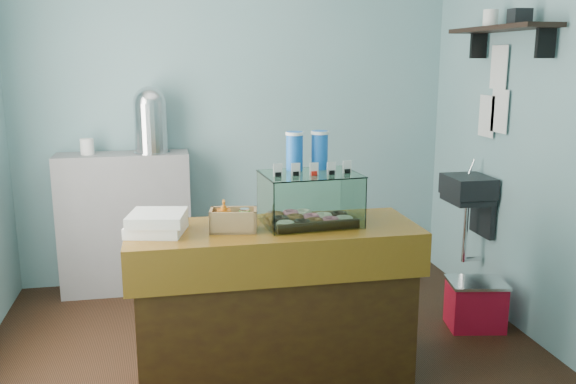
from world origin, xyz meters
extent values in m
plane|color=black|center=(0.00, 0.00, 0.00)|extent=(3.50, 3.50, 0.00)
cube|color=#72A2A7|center=(0.00, 1.50, 1.40)|extent=(3.50, 0.04, 2.80)
cube|color=#72A2A7|center=(0.00, -1.50, 1.40)|extent=(3.50, 0.04, 2.80)
cube|color=#72A2A7|center=(1.75, 0.00, 1.40)|extent=(0.04, 3.00, 2.80)
cube|color=black|center=(1.58, 0.55, 0.90)|extent=(0.30, 0.35, 0.15)
cube|color=black|center=(1.71, 0.55, 0.70)|extent=(0.04, 0.30, 0.35)
cylinder|color=silver|center=(1.65, 0.65, 1.02)|extent=(0.02, 0.02, 0.12)
cylinder|color=silver|center=(1.58, 0.55, 0.55)|extent=(0.04, 0.04, 0.45)
cube|color=black|center=(1.60, 0.30, 2.00)|extent=(0.25, 1.00, 0.03)
cube|color=black|center=(1.67, -0.10, 1.90)|extent=(0.12, 0.03, 0.18)
cube|color=black|center=(1.67, 0.70, 1.90)|extent=(0.12, 0.03, 0.18)
cube|color=white|center=(1.73, 0.45, 1.45)|extent=(0.01, 0.21, 0.30)
cube|color=white|center=(1.73, 0.62, 1.40)|extent=(0.01, 0.21, 0.30)
cube|color=white|center=(1.73, 0.50, 1.75)|extent=(0.01, 0.21, 0.30)
cube|color=#3C260B|center=(0.00, -0.25, 0.42)|extent=(1.50, 0.56, 0.84)
cube|color=#472809|center=(0.00, -0.25, 0.87)|extent=(1.60, 0.60, 0.06)
cube|color=#472809|center=(0.00, -0.53, 0.75)|extent=(1.60, 0.04, 0.18)
cube|color=gray|center=(-0.90, 1.32, 0.55)|extent=(1.00, 0.32, 1.10)
cube|color=#362010|center=(0.21, -0.22, 0.91)|extent=(0.49, 0.37, 0.02)
torus|color=beige|center=(0.05, -0.34, 0.94)|extent=(0.10, 0.10, 0.03)
torus|color=black|center=(0.14, -0.33, 0.94)|extent=(0.10, 0.10, 0.03)
torus|color=brown|center=(0.22, -0.32, 0.94)|extent=(0.10, 0.10, 0.03)
torus|color=#CC6080|center=(0.31, -0.32, 0.94)|extent=(0.10, 0.10, 0.03)
torus|color=beige|center=(0.39, -0.31, 0.94)|extent=(0.10, 0.10, 0.03)
torus|color=black|center=(0.04, -0.23, 0.94)|extent=(0.10, 0.10, 0.03)
torus|color=brown|center=(0.13, -0.23, 0.94)|extent=(0.10, 0.10, 0.03)
torus|color=#CC6080|center=(0.21, -0.22, 0.94)|extent=(0.10, 0.10, 0.03)
torus|color=beige|center=(0.30, -0.21, 0.94)|extent=(0.10, 0.10, 0.03)
torus|color=black|center=(0.38, -0.20, 0.94)|extent=(0.10, 0.10, 0.03)
torus|color=brown|center=(0.03, -0.13, 0.94)|extent=(0.10, 0.10, 0.03)
torus|color=#CC6080|center=(0.12, -0.12, 0.94)|extent=(0.10, 0.10, 0.03)
torus|color=beige|center=(0.20, -0.11, 0.94)|extent=(0.10, 0.10, 0.03)
cube|color=white|center=(0.23, -0.40, 1.04)|extent=(0.51, 0.05, 0.28)
cube|color=white|center=(0.20, -0.03, 1.04)|extent=(0.51, 0.05, 0.28)
cube|color=white|center=(-0.04, -0.24, 1.04)|extent=(0.04, 0.37, 0.28)
cube|color=white|center=(0.47, -0.20, 1.04)|extent=(0.04, 0.37, 0.28)
cube|color=white|center=(0.21, -0.22, 1.18)|extent=(0.56, 0.43, 0.01)
cube|color=white|center=(0.02, -0.28, 1.22)|extent=(0.05, 0.01, 0.07)
cube|color=black|center=(0.02, -0.28, 1.20)|extent=(0.03, 0.02, 0.02)
cube|color=white|center=(0.12, -0.28, 1.22)|extent=(0.05, 0.01, 0.07)
cube|color=black|center=(0.12, -0.28, 1.20)|extent=(0.03, 0.02, 0.02)
cube|color=white|center=(0.22, -0.27, 1.22)|extent=(0.05, 0.01, 0.07)
cube|color=red|center=(0.22, -0.27, 1.20)|extent=(0.03, 0.02, 0.02)
cube|color=white|center=(0.32, -0.26, 1.22)|extent=(0.05, 0.01, 0.07)
cube|color=black|center=(0.32, -0.26, 1.20)|extent=(0.03, 0.02, 0.02)
cube|color=white|center=(0.41, -0.25, 1.22)|extent=(0.05, 0.01, 0.07)
cube|color=black|center=(0.41, -0.25, 1.20)|extent=(0.03, 0.02, 0.02)
cylinder|color=blue|center=(0.15, -0.11, 1.30)|extent=(0.09, 0.09, 0.22)
cylinder|color=white|center=(0.15, -0.11, 1.40)|extent=(0.10, 0.10, 0.02)
cylinder|color=blue|center=(0.30, -0.09, 1.30)|extent=(0.09, 0.09, 0.22)
cylinder|color=white|center=(0.30, -0.09, 1.40)|extent=(0.10, 0.10, 0.02)
cube|color=tan|center=(-0.23, -0.29, 0.91)|extent=(0.27, 0.19, 0.01)
cube|color=tan|center=(-0.24, -0.35, 0.96)|extent=(0.25, 0.05, 0.12)
cube|color=tan|center=(-0.21, -0.22, 0.96)|extent=(0.25, 0.05, 0.12)
cube|color=tan|center=(-0.34, -0.27, 0.96)|extent=(0.04, 0.15, 0.12)
cube|color=tan|center=(-0.11, -0.30, 0.96)|extent=(0.04, 0.15, 0.12)
imported|color=#CC6713|center=(-0.28, -0.28, 0.99)|extent=(0.08, 0.08, 0.16)
cylinder|color=green|center=(-0.17, -0.30, 0.96)|extent=(0.06, 0.06, 0.10)
cylinder|color=silver|center=(-0.17, -0.30, 1.02)|extent=(0.05, 0.05, 0.01)
cube|color=white|center=(-0.63, -0.25, 0.93)|extent=(0.34, 0.34, 0.06)
cube|color=white|center=(-0.63, -0.26, 0.99)|extent=(0.33, 0.33, 0.06)
cylinder|color=silver|center=(-0.67, 1.30, 1.10)|extent=(0.28, 0.28, 0.01)
cylinder|color=silver|center=(-0.67, 1.30, 1.30)|extent=(0.25, 0.25, 0.37)
sphere|color=silver|center=(-0.67, 1.30, 1.48)|extent=(0.25, 0.25, 0.25)
cube|color=red|center=(1.46, 0.13, 0.16)|extent=(0.40, 0.33, 0.31)
cube|color=silver|center=(1.46, 0.13, 0.32)|extent=(0.42, 0.35, 0.02)
camera|label=1|loc=(-0.56, -3.44, 1.81)|focal=38.00mm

